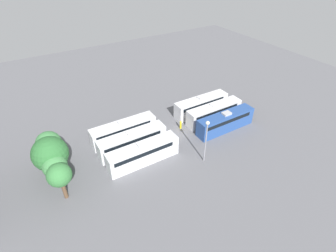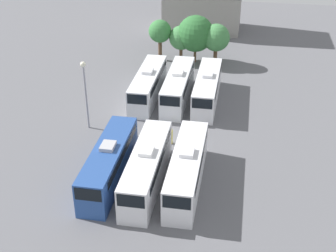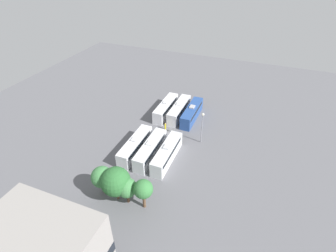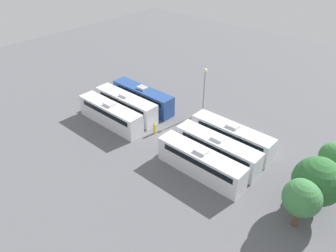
# 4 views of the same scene
# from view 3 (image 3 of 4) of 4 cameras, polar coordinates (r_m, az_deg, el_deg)

# --- Properties ---
(ground_plane) EXTENTS (110.99, 110.99, 0.00)m
(ground_plane) POSITION_cam_3_polar(r_m,az_deg,el_deg) (62.29, -0.40, -1.71)
(ground_plane) COLOR slate
(bus_0) EXTENTS (2.58, 11.74, 3.68)m
(bus_0) POSITION_cam_3_polar(r_m,az_deg,el_deg) (67.06, 5.21, 2.93)
(bus_0) COLOR #284C93
(bus_0) RESTS_ON ground_plane
(bus_1) EXTENTS (2.58, 11.74, 3.68)m
(bus_1) POSITION_cam_3_polar(r_m,az_deg,el_deg) (68.12, 2.43, 3.59)
(bus_1) COLOR silver
(bus_1) RESTS_ON ground_plane
(bus_2) EXTENTS (2.58, 11.74, 3.68)m
(bus_2) POSITION_cam_3_polar(r_m,az_deg,el_deg) (68.84, -0.48, 3.98)
(bus_2) COLOR white
(bus_2) RESTS_ON ground_plane
(bus_3) EXTENTS (2.58, 11.74, 3.68)m
(bus_3) POSITION_cam_3_polar(r_m,az_deg,el_deg) (53.92, -0.24, -5.94)
(bus_3) COLOR silver
(bus_3) RESTS_ON ground_plane
(bus_4) EXTENTS (2.58, 11.74, 3.68)m
(bus_4) POSITION_cam_3_polar(r_m,az_deg,el_deg) (54.97, -3.85, -5.11)
(bus_4) COLOR silver
(bus_4) RESTS_ON ground_plane
(bus_5) EXTENTS (2.58, 11.74, 3.68)m
(bus_5) POSITION_cam_3_polar(r_m,az_deg,el_deg) (56.28, -7.15, -4.25)
(bus_5) COLOR white
(bus_5) RESTS_ON ground_plane
(worker_person) EXTENTS (0.36, 0.36, 1.84)m
(worker_person) POSITION_cam_3_polar(r_m,az_deg,el_deg) (63.33, -0.60, -0.07)
(worker_person) COLOR gold
(worker_person) RESTS_ON ground_plane
(light_pole) EXTENTS (0.60, 0.60, 7.73)m
(light_pole) POSITION_cam_3_polar(r_m,az_deg,el_deg) (57.15, 7.47, 0.66)
(light_pole) COLOR gray
(light_pole) RESTS_ON ground_plane
(tree_0) EXTENTS (3.25, 3.25, 5.97)m
(tree_0) POSITION_cam_3_polar(r_m,az_deg,el_deg) (43.90, -5.41, -13.57)
(tree_0) COLOR brown
(tree_0) RESTS_ON ground_plane
(tree_1) EXTENTS (3.45, 3.45, 5.23)m
(tree_1) POSITION_cam_3_polar(r_m,az_deg,el_deg) (45.51, -8.95, -13.17)
(tree_1) COLOR brown
(tree_1) RESTS_ON ground_plane
(tree_2) EXTENTS (5.14, 5.14, 6.80)m
(tree_2) POSITION_cam_3_polar(r_m,az_deg,el_deg) (45.78, -11.33, -11.79)
(tree_2) COLOR brown
(tree_2) RESTS_ON ground_plane
(tree_3) EXTENTS (3.84, 3.84, 5.84)m
(tree_3) POSITION_cam_3_polar(r_m,az_deg,el_deg) (47.51, -14.17, -10.74)
(tree_3) COLOR brown
(tree_3) RESTS_ON ground_plane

